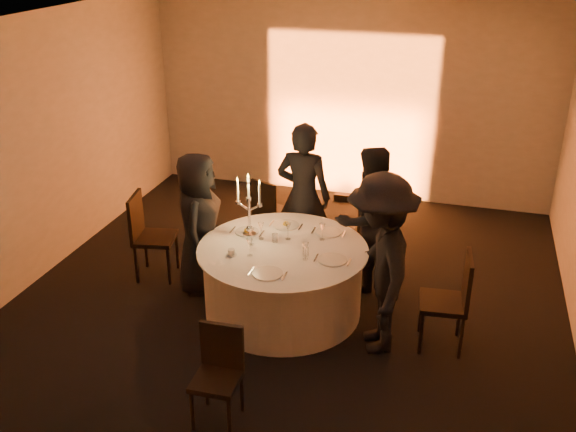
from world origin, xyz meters
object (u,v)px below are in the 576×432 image
(chair_back_left, at_px, (269,208))
(candelabra, at_px, (249,214))
(chair_front, at_px, (219,369))
(guest_right, at_px, (380,265))
(banquet_table, at_px, (283,280))
(coffee_cup, at_px, (231,252))
(chair_left, at_px, (147,231))
(guest_back_left, at_px, (304,197))
(chair_back_right, at_px, (370,229))
(guest_left, at_px, (199,223))
(guest_back_right, at_px, (368,219))
(chair_right, at_px, (453,296))

(chair_back_left, height_order, candelabra, candelabra)
(chair_front, bearing_deg, guest_right, 49.48)
(chair_back_left, bearing_deg, guest_right, 153.66)
(banquet_table, bearing_deg, coffee_cup, -147.16)
(chair_left, distance_m, guest_back_left, 1.88)
(chair_back_right, relative_size, coffee_cup, 8.25)
(chair_back_right, distance_m, coffee_cup, 1.98)
(banquet_table, distance_m, guest_left, 1.14)
(guest_left, xyz_separation_m, guest_back_right, (1.80, 0.58, 0.03))
(chair_front, relative_size, candelabra, 1.20)
(chair_left, relative_size, chair_right, 1.02)
(chair_back_left, relative_size, coffee_cup, 8.09)
(guest_right, relative_size, coffee_cup, 16.61)
(chair_right, distance_m, chair_front, 2.39)
(guest_right, bearing_deg, guest_back_left, -159.14)
(guest_right, bearing_deg, chair_left, -120.53)
(banquet_table, relative_size, candelabra, 2.49)
(guest_right, xyz_separation_m, candelabra, (-1.50, 0.53, 0.11))
(banquet_table, relative_size, chair_front, 2.09)
(chair_front, bearing_deg, coffee_cup, 104.86)
(guest_right, bearing_deg, chair_front, -56.69)
(guest_back_right, bearing_deg, banquet_table, 2.28)
(coffee_cup, bearing_deg, chair_right, 3.76)
(chair_right, relative_size, guest_left, 0.62)
(chair_right, relative_size, guest_back_right, 0.60)
(guest_left, distance_m, guest_right, 2.18)
(banquet_table, xyz_separation_m, chair_front, (-0.05, -1.71, 0.10))
(banquet_table, relative_size, coffee_cup, 16.36)
(guest_back_right, height_order, candelabra, guest_back_right)
(guest_left, bearing_deg, chair_back_left, -28.07)
(chair_left, relative_size, guest_left, 0.63)
(chair_left, bearing_deg, coffee_cup, -126.14)
(chair_front, relative_size, guest_right, 0.47)
(chair_back_left, bearing_deg, chair_left, 69.21)
(chair_front, height_order, candelabra, candelabra)
(coffee_cup, bearing_deg, guest_right, -1.58)
(banquet_table, bearing_deg, chair_front, -91.56)
(guest_back_right, bearing_deg, guest_back_left, -63.35)
(chair_back_right, height_order, chair_right, chair_right)
(banquet_table, height_order, chair_left, chair_left)
(banquet_table, bearing_deg, candelabra, 156.32)
(chair_back_left, distance_m, candelabra, 1.46)
(candelabra, bearing_deg, guest_left, 177.82)
(banquet_table, distance_m, guest_right, 1.24)
(coffee_cup, bearing_deg, guest_back_left, 74.09)
(chair_left, distance_m, chair_front, 2.64)
(guest_back_left, distance_m, guest_right, 1.82)
(chair_back_right, bearing_deg, guest_back_left, -15.25)
(chair_back_left, distance_m, coffee_cup, 1.86)
(banquet_table, xyz_separation_m, chair_left, (-1.75, 0.31, 0.20))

